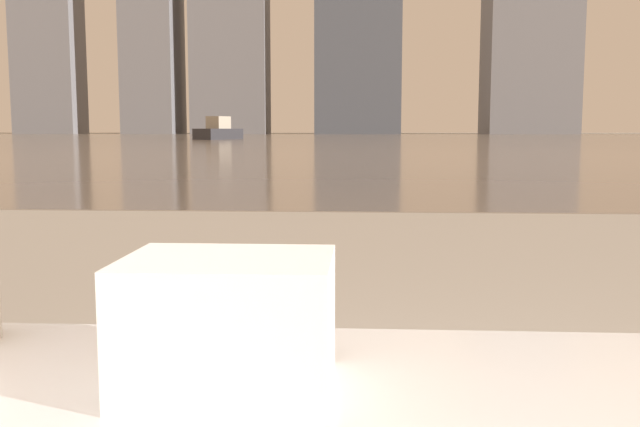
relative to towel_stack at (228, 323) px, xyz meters
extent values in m
cube|color=white|center=(0.00, 0.00, -0.06)|extent=(0.25, 0.20, 0.04)
cube|color=white|center=(0.00, 0.00, -0.02)|extent=(0.25, 0.20, 0.04)
cube|color=white|center=(0.00, 0.00, 0.02)|extent=(0.25, 0.20, 0.04)
cube|color=white|center=(0.00, 0.00, 0.06)|extent=(0.25, 0.20, 0.04)
cube|color=gray|center=(0.16, 61.27, -0.60)|extent=(180.00, 110.00, 0.01)
cube|color=#2D2D33|center=(-11.11, 54.83, -0.17)|extent=(3.26, 5.07, 0.84)
cube|color=#B2A893|center=(-11.11, 54.83, 0.73)|extent=(1.76, 2.11, 0.96)
cube|color=slate|center=(-21.57, 117.27, 13.99)|extent=(12.28, 7.68, 29.19)
cube|color=#4C515B|center=(-0.59, 117.27, 11.98)|extent=(13.53, 12.50, 25.17)
camera|label=1|loc=(0.16, -0.82, 0.23)|focal=40.00mm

